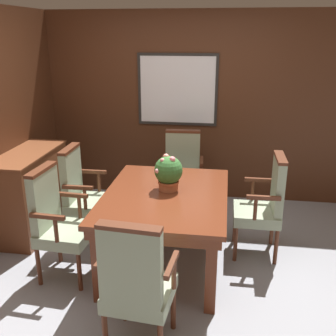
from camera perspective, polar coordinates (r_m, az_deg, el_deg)
ground_plane at (r=3.92m, az=-1.84°, el=-14.57°), size 14.00×14.00×0.00m
wall_back at (r=5.27m, az=1.83°, el=8.75°), size 7.20×0.08×2.45m
dining_table at (r=3.71m, az=-0.35°, el=-5.09°), size 1.14×1.51×0.75m
chair_right_far at (r=4.04m, az=13.91°, el=-4.85°), size 0.46×0.51×1.05m
chair_left_near at (r=3.72m, az=-15.77°, el=-7.22°), size 0.48×0.53×1.05m
chair_head_far at (r=4.80m, az=2.04°, el=-0.42°), size 0.52×0.48×1.05m
chair_head_near at (r=2.77m, az=-4.64°, el=-16.26°), size 0.53×0.49×1.05m
chair_left_far at (r=4.27m, az=-12.33°, el=-3.41°), size 0.46×0.51×1.05m
potted_plant at (r=3.70m, az=0.06°, el=-0.61°), size 0.27×0.28×0.35m
sideboard_cabinet at (r=4.71m, az=-19.25°, el=-3.28°), size 0.47×1.12×0.93m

